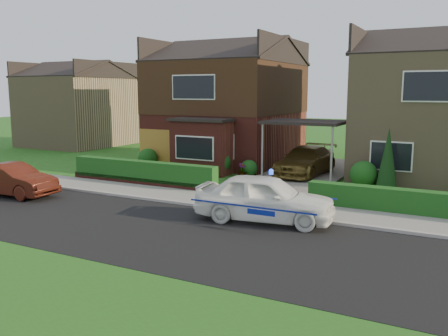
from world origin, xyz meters
The scene contains 25 objects.
ground centered at (0.00, 0.00, 0.00)m, with size 120.00×120.00×0.00m, color #1F4D14.
road centered at (0.00, 0.00, 0.00)m, with size 60.00×6.00×0.02m, color black.
kerb centered at (0.00, 3.05, 0.06)m, with size 60.00×0.16×0.12m, color #9E9993.
sidewalk centered at (0.00, 4.10, 0.05)m, with size 60.00×2.00×0.10m, color slate.
grass_verge centered at (0.00, -5.00, 0.00)m, with size 60.00×4.00×0.01m, color #1F4D14.
driveway centered at (0.00, 11.00, 0.06)m, with size 3.80×12.00×0.12m, color #666059.
house_left centered at (-5.78, 13.90, 3.81)m, with size 7.50×9.53×7.25m.
house_right centered at (5.80, 13.99, 3.66)m, with size 7.50×8.06×7.25m.
carport_link centered at (0.00, 10.95, 2.66)m, with size 3.80×3.00×2.77m.
garage_door centered at (-8.25, 9.96, 1.05)m, with size 2.20×0.10×2.10m, color olive.
dwarf_wall centered at (-5.80, 5.30, 0.18)m, with size 7.70×0.25×0.36m, color maroon.
hedge_left centered at (-5.80, 5.45, 0.00)m, with size 7.50×0.55×0.90m, color #143E13.
hedge_right centered at (5.80, 5.35, 0.00)m, with size 7.50×0.55×0.80m, color #143E13.
shrub_left_far centered at (-8.50, 9.50, 0.54)m, with size 1.08×1.08×1.08m, color #143E13.
shrub_left_mid centered at (-4.00, 9.30, 0.66)m, with size 1.32×1.32×1.32m, color #143E13.
shrub_left_near centered at (-2.40, 9.60, 0.42)m, with size 0.84×0.84×0.84m, color #143E13.
shrub_right_near centered at (3.20, 9.40, 0.60)m, with size 1.20×1.20×1.20m, color #143E13.
conifer_a centered at (4.20, 9.20, 1.30)m, with size 0.90×0.90×2.60m, color black.
neighbour_left centered at (-20.00, 16.00, 2.60)m, with size 6.50×7.00×5.20m, color #8F7857.
police_car centered at (1.44, 2.40, 0.77)m, with size 4.16×4.73×1.71m.
driveway_car centered at (0.08, 10.89, 0.81)m, with size 1.93×4.74×1.38m, color brown.
street_car centered at (-9.11, 1.20, 0.65)m, with size 3.93×1.37×1.30m, color #45180E.
potted_plant_a centered at (-9.00, 6.00, 0.38)m, with size 0.40×0.27×0.76m, color gray.
potted_plant_b centered at (-7.33, 7.39, 0.34)m, with size 0.38×0.30×0.69m, color gray.
potted_plant_c centered at (-2.50, 9.00, 0.36)m, with size 0.41×0.41×0.73m, color gray.
Camera 1 is at (7.19, -11.53, 4.23)m, focal length 38.00 mm.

